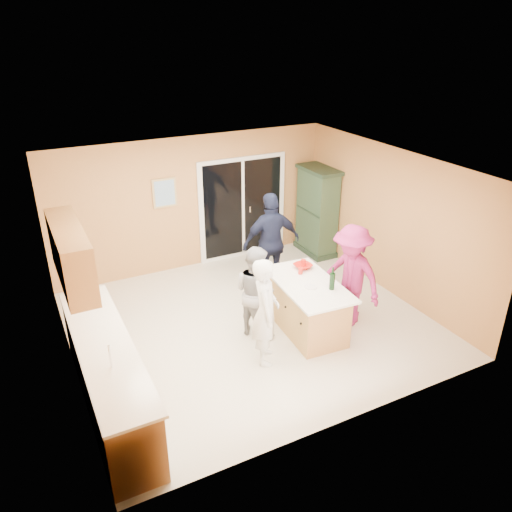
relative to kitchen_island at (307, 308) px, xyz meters
name	(u,v)px	position (x,y,z in m)	size (l,w,h in m)	color
floor	(251,323)	(-0.72, 0.56, -0.40)	(5.50, 5.50, 0.00)	beige
ceiling	(250,168)	(-0.72, 0.56, 2.20)	(5.50, 5.00, 0.10)	white
wall_back	(193,203)	(-0.72, 3.06, 0.90)	(5.50, 0.10, 2.60)	#E5A45E
wall_front	(349,334)	(-0.72, -1.94, 0.90)	(5.50, 0.10, 2.60)	#E5A45E
wall_left	(61,292)	(-3.47, 0.56, 0.90)	(0.10, 5.00, 2.60)	#E5A45E
wall_right	(390,222)	(2.03, 0.56, 0.90)	(0.10, 5.00, 2.60)	#E5A45E
left_cabinet_run	(110,383)	(-3.16, -0.49, 0.06)	(0.65, 3.05, 1.24)	#B18545
upper_cabinets	(71,255)	(-3.29, 0.36, 1.48)	(0.35, 1.60, 0.75)	#B18545
sliding_door	(243,208)	(0.33, 3.02, 0.65)	(1.90, 0.07, 2.10)	silver
framed_picture	(165,193)	(-1.27, 3.03, 1.20)	(0.46, 0.04, 0.56)	tan
kitchen_island	(307,308)	(0.00, 0.00, 0.00)	(0.98, 1.67, 0.85)	#B18545
green_hutch	(317,212)	(1.77, 2.46, 0.50)	(0.53, 1.00, 1.84)	#1E3021
woman_white	(265,312)	(-0.95, -0.39, 0.41)	(0.59, 0.39, 1.62)	silver
woman_grey	(255,291)	(-0.76, 0.31, 0.34)	(0.72, 0.56, 1.48)	gray
woman_navy	(271,243)	(0.16, 1.47, 0.52)	(1.08, 0.45, 1.84)	#161731
woman_magenta	(351,276)	(0.72, -0.11, 0.45)	(1.10, 0.63, 1.70)	#8D1E52
serving_bowl	(303,266)	(0.20, 0.47, 0.49)	(0.29, 0.29, 0.07)	red
tulip_vase	(80,279)	(-3.17, 1.08, 0.77)	(0.23, 0.16, 0.45)	red
tumbler_near	(303,263)	(0.24, 0.52, 0.51)	(0.08, 0.08, 0.12)	red
tumbler_far	(300,271)	(0.05, 0.32, 0.50)	(0.07, 0.07, 0.11)	red
wine_bottle	(332,281)	(0.21, -0.32, 0.59)	(0.08, 0.08, 0.36)	black
white_plate	(311,287)	(-0.04, -0.13, 0.46)	(0.20, 0.20, 0.01)	silver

